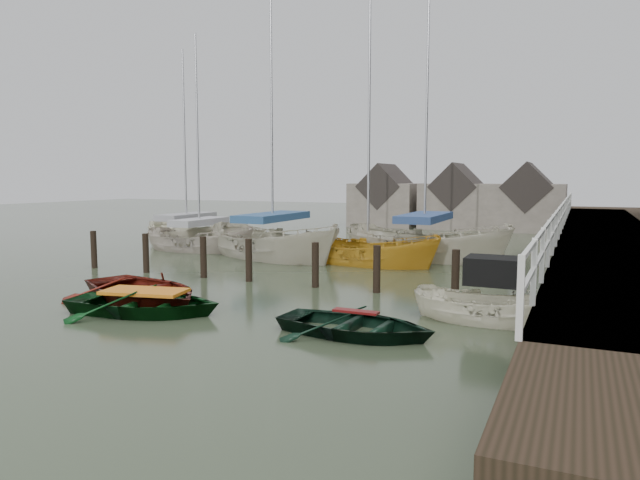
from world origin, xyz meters
The scene contains 13 objects.
ground centered at (0.00, 0.00, 0.00)m, with size 120.00×120.00×0.00m, color #2B3622.
pier centered at (9.48, 10.00, 0.71)m, with size 3.04×32.00×2.70m.
mooring_pilings centered at (-1.11, 3.00, 0.50)m, with size 13.72×0.22×1.80m.
far_sheds centered at (0.83, 26.00, 1.86)m, with size 14.00×4.08×4.39m.
rowboat_red centered at (-2.09, -0.99, 0.00)m, with size 3.24×4.54×0.94m, color #5F160D.
rowboat_green centered at (-1.20, -1.91, 0.00)m, with size 2.80×3.92×0.81m, color #083310.
rowboat_dkgreen centered at (4.30, -1.57, 0.00)m, with size 2.49×3.49×0.72m, color black.
motorboat centered at (6.80, 0.81, 0.12)m, with size 3.74×1.42×2.24m.
sailboat_a centered at (-7.48, 8.86, 0.07)m, with size 5.82×2.20×10.96m.
sailboat_b centered at (-3.27, 8.29, 0.06)m, with size 8.14×5.46×12.61m.
sailboat_c centered at (1.04, 8.24, 0.02)m, with size 6.36×3.20×11.19m.
sailboat_d centered at (2.66, 10.69, 0.06)m, with size 8.04×4.49×12.66m.
sailboat_e centered at (-9.41, 10.41, 0.06)m, with size 6.71×4.69×10.83m.
Camera 1 is at (8.58, -12.77, 3.36)m, focal length 32.00 mm.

